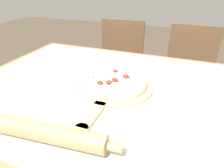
% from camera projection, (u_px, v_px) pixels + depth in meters
% --- Properties ---
extents(dining_table, '(1.43, 1.02, 0.77)m').
position_uv_depth(dining_table, '(118.00, 109.00, 0.92)').
color(dining_table, '#A87F51').
rests_on(dining_table, ground_plane).
extents(towel_cloth, '(1.35, 0.94, 0.00)m').
position_uv_depth(towel_cloth, '(119.00, 91.00, 0.87)').
color(towel_cloth, silver).
rests_on(towel_cloth, dining_table).
extents(pizza_peel, '(0.34, 0.51, 0.01)m').
position_uv_depth(pizza_peel, '(113.00, 88.00, 0.88)').
color(pizza_peel, '#D6B784').
rests_on(pizza_peel, towel_cloth).
extents(pizza, '(0.29, 0.29, 0.03)m').
position_uv_depth(pizza, '(114.00, 82.00, 0.89)').
color(pizza, beige).
rests_on(pizza, pizza_peel).
extents(rolling_pin, '(0.46, 0.09, 0.06)m').
position_uv_depth(rolling_pin, '(48.00, 133.00, 0.59)').
color(rolling_pin, tan).
rests_on(rolling_pin, towel_cloth).
extents(chair_left, '(0.43, 0.43, 0.89)m').
position_uv_depth(chair_left, '(120.00, 64.00, 1.81)').
color(chair_left, brown).
rests_on(chair_left, ground_plane).
extents(chair_right, '(0.40, 0.40, 0.89)m').
position_uv_depth(chair_right, '(188.00, 74.00, 1.62)').
color(chair_right, brown).
rests_on(chair_right, ground_plane).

